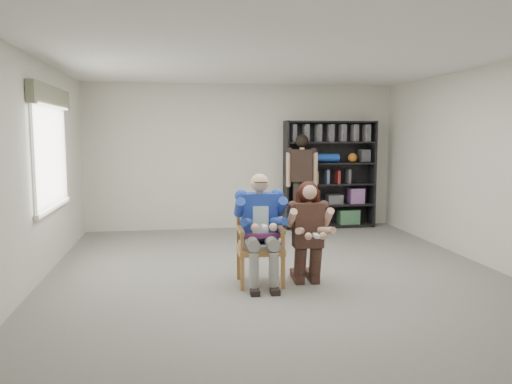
{
  "coord_description": "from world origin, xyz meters",
  "views": [
    {
      "loc": [
        -1.28,
        -6.16,
        1.86
      ],
      "look_at": [
        -0.2,
        0.6,
        1.05
      ],
      "focal_mm": 35.0,
      "sensor_mm": 36.0,
      "label": 1
    }
  ],
  "objects": [
    {
      "name": "kneeling_woman",
      "position": [
        0.3,
        -0.35,
        0.63
      ],
      "size": [
        0.56,
        0.87,
        1.27
      ],
      "primitive_type": null,
      "rotation": [
        0.0,
        0.0,
        -0.03
      ],
      "color": "#33211A",
      "rests_on": "floor"
    },
    {
      "name": "seated_man",
      "position": [
        -0.28,
        -0.23,
        0.69
      ],
      "size": [
        0.62,
        0.85,
        1.38
      ],
      "primitive_type": null,
      "rotation": [
        0.0,
        0.0,
        -0.03
      ],
      "color": "navy",
      "rests_on": "floor"
    },
    {
      "name": "standing_man",
      "position": [
        1.05,
        2.97,
        0.91
      ],
      "size": [
        0.62,
        0.45,
        1.83
      ],
      "primitive_type": null,
      "rotation": [
        0.0,
        0.0,
        -0.26
      ],
      "color": "black",
      "rests_on": "floor"
    },
    {
      "name": "floor",
      "position": [
        0.0,
        0.0,
        0.0
      ],
      "size": [
        6.0,
        7.0,
        0.01
      ],
      "primitive_type": "cube",
      "color": "slate",
      "rests_on": "ground"
    },
    {
      "name": "window_left",
      "position": [
        -2.95,
        1.0,
        1.63
      ],
      "size": [
        0.16,
        2.0,
        1.75
      ],
      "primitive_type": null,
      "color": "white",
      "rests_on": "room_shell"
    },
    {
      "name": "room_shell",
      "position": [
        0.0,
        0.0,
        1.4
      ],
      "size": [
        6.0,
        7.0,
        2.8
      ],
      "primitive_type": null,
      "color": "silver",
      "rests_on": "ground"
    },
    {
      "name": "armchair",
      "position": [
        -0.28,
        -0.23,
        0.53
      ],
      "size": [
        0.63,
        0.61,
        1.06
      ],
      "primitive_type": null,
      "rotation": [
        0.0,
        0.0,
        -0.03
      ],
      "color": "#A16934",
      "rests_on": "floor"
    },
    {
      "name": "bookshelf",
      "position": [
        1.7,
        3.28,
        1.05
      ],
      "size": [
        1.8,
        0.38,
        2.1
      ],
      "primitive_type": null,
      "color": "black",
      "rests_on": "floor"
    }
  ]
}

